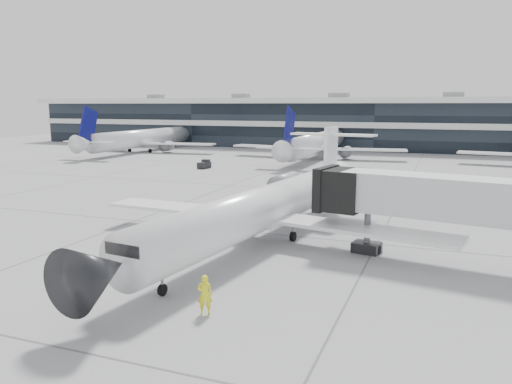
% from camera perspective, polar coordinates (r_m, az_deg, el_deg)
% --- Properties ---
extents(ground, '(220.00, 220.00, 0.00)m').
position_cam_1_polar(ground, '(38.65, -1.28, -4.53)').
color(ground, gray).
rests_on(ground, ground).
extents(terminal, '(170.00, 22.00, 10.00)m').
position_cam_1_polar(terminal, '(117.61, 14.06, 7.36)').
color(terminal, black).
rests_on(terminal, ground).
extents(bg_jet_left, '(32.00, 40.00, 9.60)m').
position_cam_1_polar(bg_jet_left, '(107.83, -12.54, 4.55)').
color(bg_jet_left, white).
rests_on(bg_jet_left, ground).
extents(bg_jet_center, '(32.00, 40.00, 9.60)m').
position_cam_1_polar(bg_jet_center, '(92.85, 6.97, 3.89)').
color(bg_jet_center, white).
rests_on(bg_jet_center, ground).
extents(regional_jet, '(26.54, 33.12, 7.65)m').
position_cam_1_polar(regional_jet, '(35.05, 1.00, -1.65)').
color(regional_jet, white).
rests_on(regional_jet, ground).
extents(jet_bridge, '(17.48, 6.24, 5.63)m').
position_cam_1_polar(jet_bridge, '(31.83, 23.65, -0.95)').
color(jet_bridge, '#BABCBF').
rests_on(jet_bridge, ground).
extents(ramp_worker, '(0.83, 0.72, 1.92)m').
position_cam_1_polar(ramp_worker, '(23.75, -5.88, -11.59)').
color(ramp_worker, '#FCF51A').
rests_on(ramp_worker, ground).
extents(traffic_cone, '(0.38, 0.38, 0.52)m').
position_cam_1_polar(traffic_cone, '(52.23, 4.49, -0.48)').
color(traffic_cone, '#E65F0C').
rests_on(traffic_cone, ground).
extents(far_tug, '(1.58, 2.29, 1.35)m').
position_cam_1_polar(far_tug, '(77.24, -5.92, 3.15)').
color(far_tug, black).
rests_on(far_tug, ground).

